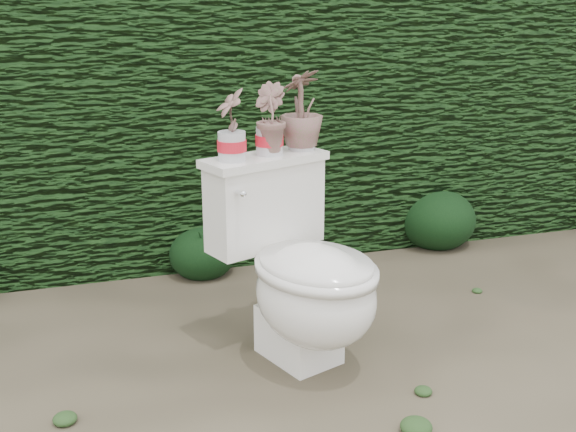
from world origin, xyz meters
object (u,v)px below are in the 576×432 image
object	(u,v)px
potted_plant_center	(269,121)
potted_plant_right	(302,112)
toilet	(302,275)
potted_plant_left	(231,127)

from	to	relation	value
potted_plant_center	potted_plant_right	world-z (taller)	potted_plant_right
potted_plant_center	potted_plant_right	bearing A→B (deg)	-84.33
potted_plant_center	potted_plant_right	distance (m)	0.16
toilet	potted_plant_left	world-z (taller)	potted_plant_left
potted_plant_center	potted_plant_right	size ratio (longest dim) A/B	0.86
toilet	potted_plant_center	world-z (taller)	potted_plant_center
potted_plant_left	potted_plant_right	world-z (taller)	potted_plant_right
potted_plant_left	potted_plant_center	distance (m)	0.17
toilet	potted_plant_left	distance (m)	0.62
potted_plant_left	potted_plant_center	bearing A→B (deg)	102.57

